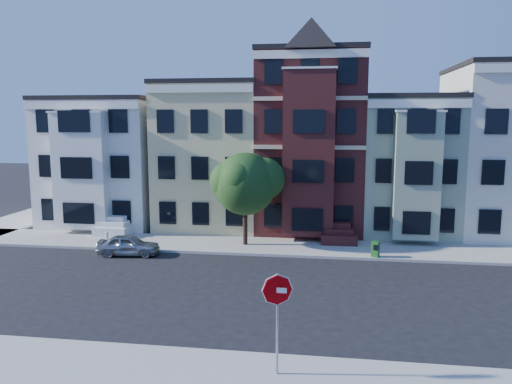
% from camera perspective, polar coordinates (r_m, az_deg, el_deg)
% --- Properties ---
extents(ground, '(120.00, 120.00, 0.00)m').
position_cam_1_polar(ground, '(22.68, 4.84, -11.64)').
color(ground, black).
extents(far_sidewalk, '(60.00, 4.00, 0.15)m').
position_cam_1_polar(far_sidewalk, '(30.29, 5.75, -6.36)').
color(far_sidewalk, '#9E9B93').
rests_on(far_sidewalk, ground).
extents(house_white, '(8.00, 9.00, 9.00)m').
position_cam_1_polar(house_white, '(39.41, -16.08, 3.29)').
color(house_white, white).
rests_on(house_white, ground).
extents(house_yellow, '(7.00, 9.00, 10.00)m').
position_cam_1_polar(house_yellow, '(36.81, -4.65, 4.04)').
color(house_yellow, beige).
rests_on(house_yellow, ground).
extents(house_brown, '(7.00, 9.00, 12.00)m').
position_cam_1_polar(house_brown, '(35.85, 6.36, 5.50)').
color(house_brown, '#3F1515').
rests_on(house_brown, ground).
extents(house_green, '(6.00, 9.00, 9.00)m').
position_cam_1_polar(house_green, '(36.32, 16.63, 2.87)').
color(house_green, gray).
rests_on(house_green, ground).
extents(house_cream, '(8.00, 9.00, 11.00)m').
position_cam_1_polar(house_cream, '(37.91, 27.24, 4.03)').
color(house_cream, beige).
rests_on(house_cream, ground).
extents(street_tree, '(7.01, 7.01, 6.94)m').
position_cam_1_polar(street_tree, '(30.01, -1.25, 0.44)').
color(street_tree, '#29531E').
rests_on(street_tree, far_sidewalk).
extents(parked_car, '(3.64, 1.77, 1.20)m').
position_cam_1_polar(parked_car, '(29.59, -14.37, -5.89)').
color(parked_car, '#9B9FA5').
rests_on(parked_car, ground).
extents(newspaper_box, '(0.51, 0.48, 0.88)m').
position_cam_1_polar(newspaper_box, '(28.62, 13.49, -6.36)').
color(newspaper_box, '#1E6122').
rests_on(newspaper_box, far_sidewalk).
extents(fire_hydrant, '(0.28, 0.28, 0.60)m').
position_cam_1_polar(fire_hydrant, '(32.10, -16.66, -5.14)').
color(fire_hydrant, silver).
rests_on(fire_hydrant, far_sidewalk).
extents(stop_sign, '(0.96, 0.14, 3.51)m').
position_cam_1_polar(stop_sign, '(15.23, 2.45, -14.20)').
color(stop_sign, '#A20004').
rests_on(stop_sign, near_sidewalk).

